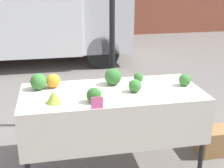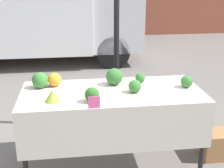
# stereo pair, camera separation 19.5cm
# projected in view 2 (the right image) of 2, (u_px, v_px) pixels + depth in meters

# --- Properties ---
(ground_plane) EXTENTS (40.00, 40.00, 0.00)m
(ground_plane) POSITION_uv_depth(u_px,v_px,m) (112.00, 160.00, 3.56)
(ground_plane) COLOR slate
(tent_pole) EXTENTS (0.07, 0.07, 2.50)m
(tent_pole) POSITION_uv_depth(u_px,v_px,m) (116.00, 37.00, 3.96)
(tent_pole) COLOR black
(tent_pole) RESTS_ON ground_plane
(market_table) EXTENTS (1.91, 0.86, 0.85)m
(market_table) POSITION_uv_depth(u_px,v_px,m) (113.00, 103.00, 3.25)
(market_table) COLOR beige
(market_table) RESTS_ON ground_plane
(orange_cauliflower) EXTENTS (0.15, 0.15, 0.15)m
(orange_cauliflower) POSITION_uv_depth(u_px,v_px,m) (55.00, 80.00, 3.40)
(orange_cauliflower) COLOR orange
(orange_cauliflower) RESTS_ON market_table
(romanesco_head) EXTENTS (0.15, 0.15, 0.12)m
(romanesco_head) POSITION_uv_depth(u_px,v_px,m) (52.00, 96.00, 3.00)
(romanesco_head) COLOR #93B238
(romanesco_head) RESTS_ON market_table
(broccoli_head_0) EXTENTS (0.18, 0.18, 0.18)m
(broccoli_head_0) POSITION_uv_depth(u_px,v_px,m) (40.00, 80.00, 3.35)
(broccoli_head_0) COLOR #387533
(broccoli_head_0) RESTS_ON market_table
(broccoli_head_1) EXTENTS (0.15, 0.15, 0.15)m
(broccoli_head_1) POSITION_uv_depth(u_px,v_px,m) (92.00, 95.00, 2.98)
(broccoli_head_1) COLOR #2D6628
(broccoli_head_1) RESTS_ON market_table
(broccoli_head_2) EXTENTS (0.19, 0.19, 0.19)m
(broccoli_head_2) POSITION_uv_depth(u_px,v_px,m) (114.00, 77.00, 3.44)
(broccoli_head_2) COLOR #336B2D
(broccoli_head_2) RESTS_ON market_table
(broccoli_head_3) EXTENTS (0.13, 0.13, 0.13)m
(broccoli_head_3) POSITION_uv_depth(u_px,v_px,m) (187.00, 81.00, 3.37)
(broccoli_head_3) COLOR #387533
(broccoli_head_3) RESTS_ON market_table
(broccoli_head_4) EXTENTS (0.14, 0.14, 0.14)m
(broccoli_head_4) POSITION_uv_depth(u_px,v_px,m) (135.00, 86.00, 3.22)
(broccoli_head_4) COLOR #387533
(broccoli_head_4) RESTS_ON market_table
(broccoli_head_5) EXTENTS (0.11, 0.11, 0.11)m
(broccoli_head_5) POSITION_uv_depth(u_px,v_px,m) (140.00, 78.00, 3.52)
(broccoli_head_5) COLOR #336B2D
(broccoli_head_5) RESTS_ON market_table
(price_sign) EXTENTS (0.11, 0.01, 0.12)m
(price_sign) POSITION_uv_depth(u_px,v_px,m) (94.00, 102.00, 2.84)
(price_sign) COLOR #F45B9E
(price_sign) RESTS_ON market_table
(produce_crate) EXTENTS (0.43, 0.28, 0.31)m
(produce_crate) POSITION_uv_depth(u_px,v_px,m) (220.00, 144.00, 3.60)
(produce_crate) COLOR #9E7042
(produce_crate) RESTS_ON ground_plane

